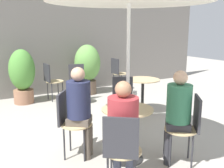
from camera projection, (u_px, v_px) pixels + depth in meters
ground_plane at (141, 157)px, 3.59m from camera, size 20.00×20.00×0.00m
storefront_wall at (48, 37)px, 6.74m from camera, size 10.00×0.06×3.00m
cafe_table_near at (127, 124)px, 3.43m from camera, size 0.68×0.68×0.71m
cafe_table_far at (143, 89)px, 5.34m from camera, size 0.68×0.68×0.71m
bistro_chair_0 at (69, 118)px, 3.52m from camera, size 0.48×0.47×0.90m
bistro_chair_1 at (122, 147)px, 2.67m from camera, size 0.47×0.48×0.90m
bistro_chair_2 at (189, 123)px, 3.32m from camera, size 0.48×0.47×0.90m
bistro_chair_3 at (77, 80)px, 6.06m from camera, size 0.43×0.45×0.90m
bistro_chair_4 at (122, 95)px, 4.70m from camera, size 0.46×0.47×0.90m
bistro_chair_5 at (118, 71)px, 7.29m from camera, size 0.42×0.42×0.90m
bistro_chair_6 at (51, 78)px, 6.23m from camera, size 0.43×0.42×0.90m
seated_person_0 at (80, 104)px, 3.46m from camera, size 0.40×0.40×1.24m
seated_person_1 at (123, 125)px, 2.77m from camera, size 0.41×0.42×1.21m
seated_person_2 at (178, 109)px, 3.30m from camera, size 0.40×0.39×1.23m
beer_glass_0 at (134, 98)px, 3.55m from camera, size 0.07×0.07×0.19m
beer_glass_1 at (116, 105)px, 3.21m from camera, size 0.06×0.06×0.18m
potted_plant_0 at (22, 74)px, 6.00m from camera, size 0.59×0.59×1.26m
potted_plant_1 at (88, 66)px, 6.85m from camera, size 0.68×0.68×1.30m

